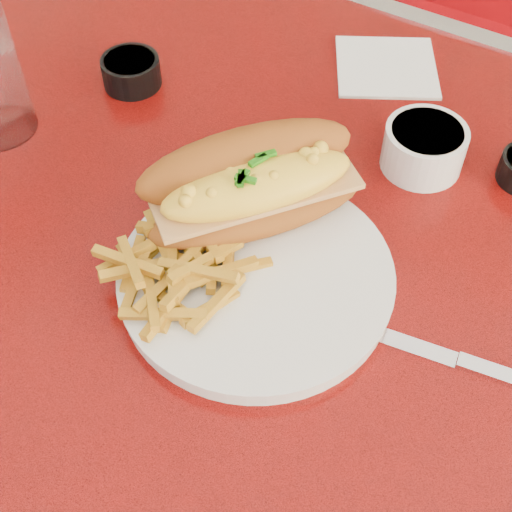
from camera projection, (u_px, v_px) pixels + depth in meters
The scene contains 10 objects.
diner_table at pixel (308, 340), 0.79m from camera, with size 1.23×0.83×0.77m.
booth_bench_far at pixel (489, 139), 1.47m from camera, with size 1.20×0.51×0.90m.
dinner_plate at pixel (256, 277), 0.63m from camera, with size 0.32×0.32×0.02m.
mac_hoagie at pixel (253, 184), 0.64m from camera, with size 0.20×0.22×0.09m.
fries_pile at pixel (186, 266), 0.61m from camera, with size 0.11×0.10×0.03m, color gold, non-canonical shape.
fork at pixel (297, 292), 0.61m from camera, with size 0.03×0.14×0.00m.
gravy_ramekin at pixel (424, 147), 0.71m from camera, with size 0.09×0.09×0.05m.
sauce_cup_left at pixel (131, 70), 0.80m from camera, with size 0.08×0.08×0.03m.
knife at pixel (446, 357), 0.59m from camera, with size 0.20×0.04×0.01m.
paper_napkin at pixel (386, 67), 0.83m from camera, with size 0.11×0.11×0.00m, color white.
Camera 1 is at (0.17, -0.39, 1.28)m, focal length 50.00 mm.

